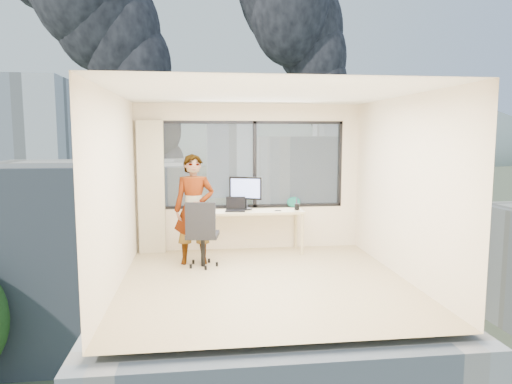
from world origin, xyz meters
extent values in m
cube|color=tan|center=(0.00, 0.00, 0.00)|extent=(4.00, 4.00, 0.01)
cube|color=white|center=(0.00, 0.00, 2.60)|extent=(4.00, 4.00, 0.01)
cube|color=beige|center=(0.00, -2.00, 1.30)|extent=(4.00, 0.01, 2.60)
cube|color=beige|center=(-2.00, 0.00, 1.30)|extent=(0.01, 4.00, 2.60)
cube|color=beige|center=(2.00, 0.00, 1.30)|extent=(0.01, 4.00, 2.60)
cube|color=beige|center=(-1.72, 1.88, 1.15)|extent=(0.45, 0.14, 2.30)
cube|color=#C1B582|center=(0.00, 1.66, 0.38)|extent=(1.80, 0.60, 0.75)
imported|color=#2D2D33|center=(-0.98, 1.09, 0.88)|extent=(0.66, 0.45, 1.75)
cube|color=white|center=(-0.80, 1.91, 0.79)|extent=(0.34, 0.30, 0.08)
cube|color=black|center=(0.45, 1.55, 0.76)|extent=(0.11, 0.05, 0.01)
cylinder|color=black|center=(0.80, 1.61, 0.80)|extent=(0.11, 0.11, 0.11)
ellipsoid|color=#0C4C44|center=(0.80, 1.90, 0.84)|extent=(0.26, 0.14, 0.19)
cube|color=#515B3D|center=(0.00, 120.00, -14.00)|extent=(400.00, 400.00, 0.04)
cube|color=beige|center=(-9.00, 30.00, -7.00)|extent=(16.00, 12.00, 14.00)
cube|color=white|center=(12.00, 38.00, -6.00)|extent=(14.00, 13.00, 16.00)
cube|color=silver|center=(-35.00, 95.00, 0.00)|extent=(14.00, 14.00, 28.00)
cube|color=silver|center=(8.00, 120.00, 1.00)|extent=(13.00, 13.00, 30.00)
cube|color=silver|center=(45.00, 140.00, -1.00)|extent=(15.00, 15.00, 26.00)
cube|color=silver|center=(-60.00, 150.00, -3.00)|extent=(16.00, 14.00, 22.00)
ellipsoid|color=slate|center=(-120.00, 320.00, -14.00)|extent=(288.00, 216.00, 90.00)
ellipsoid|color=slate|center=(100.00, 320.00, -14.00)|extent=(300.00, 220.00, 96.00)
camera|label=1|loc=(-0.90, -6.24, 2.04)|focal=32.48mm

